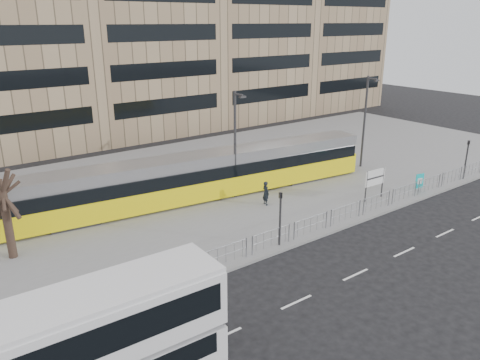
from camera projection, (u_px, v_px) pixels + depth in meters
ground at (325, 236)px, 27.36m from camera, size 120.00×120.00×0.00m
plaza at (212, 181)px, 36.45m from camera, size 64.00×24.00×0.15m
kerb at (324, 234)px, 27.37m from camera, size 64.00×0.25×0.17m
building_row at (107, 11)px, 50.07m from camera, size 70.40×18.40×31.20m
pedestrian_barrier at (342, 210)px, 28.55m from camera, size 32.07×0.07×1.10m
road_markings at (393, 257)px, 24.88m from camera, size 62.00×0.12×0.01m
double_decker_bus at (68, 355)px, 14.37m from camera, size 10.32×2.82×4.11m
tram at (198, 177)px, 32.29m from camera, size 26.78×5.73×3.14m
station_sign at (375, 179)px, 32.10m from camera, size 1.87×0.16×2.15m
ad_panel at (420, 181)px, 33.76m from camera, size 0.72×0.20×1.35m
pedestrian at (266, 193)px, 31.36m from camera, size 0.45×0.63×1.64m
traffic_light_west at (280, 212)px, 25.31m from camera, size 0.19×0.22×3.10m
traffic_light_east at (467, 155)px, 36.10m from camera, size 0.23×0.25×3.10m
lamp_post_west at (236, 141)px, 31.61m from camera, size 0.45×1.04×7.44m
lamp_post_east at (365, 118)px, 38.48m from camera, size 0.45×1.04×7.60m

